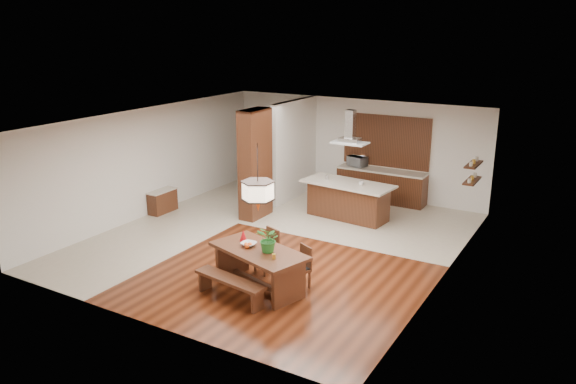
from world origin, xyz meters
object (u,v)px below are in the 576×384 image
Objects in this scene: pendant_lantern at (258,178)px; island_cup at (361,183)px; dining_chair_right at (299,267)px; range_hood at (350,127)px; dining_bench at (230,289)px; hallway_console at (163,201)px; dining_table at (259,260)px; foliage_plant at (269,239)px; dining_chair_left at (266,251)px; microwave at (357,161)px; fruit_bowl at (249,244)px.

island_cup is at bearing 88.16° from pendant_lantern.
range_hood is at bearing 128.04° from dining_chair_right.
dining_chair_right is 0.64× the size of pendant_lantern.
island_cup is (0.35, 5.29, 0.82)m from dining_bench.
pendant_lantern is 10.97× the size of island_cup.
dining_table is at bearing -28.03° from hallway_console.
foliage_plant reaches higher than dining_bench.
island_cup is at bearing 91.14° from foliage_plant.
foliage_plant is (5.09, -2.59, 0.76)m from hallway_console.
hallway_console is at bearing -157.92° from island_cup.
range_hood reaches higher than dining_table.
pendant_lantern is 2.55× the size of foliage_plant.
hallway_console is 5.44m from island_cup.
range_hood is (0.05, 3.99, 2.00)m from dining_chair_left.
dining_table is (4.85, -2.58, 0.29)m from hallway_console.
island_cup is at bearing -47.85° from microwave.
hallway_console is 5.50m from range_hood.
range_hood reaches higher than dining_bench.
fruit_bowl reaches higher than dining_chair_right.
range_hood is 7.53× the size of island_cup.
pendant_lantern is at bearing 73.05° from dining_bench.
fruit_bowl is (0.02, -0.66, 0.39)m from dining_chair_left.
dining_bench is (-0.21, -0.68, -0.38)m from dining_table.
dining_table reaches higher than hallway_console.
dining_bench is (4.64, -3.26, -0.09)m from hallway_console.
dining_table is 1.65× the size of pendant_lantern.
dining_chair_right is at bearing 33.77° from pendant_lantern.
island_cup is (0.15, 4.61, -1.20)m from pendant_lantern.
dining_table is 3.99× the size of microwave.
island_cup is at bearing -13.74° from range_hood.
dining_chair_left is 0.98m from dining_chair_right.
range_hood is (4.60, 2.12, 2.15)m from hallway_console.
dining_chair_right is at bearing -60.51° from microwave.
island_cup is 0.22× the size of microwave.
pendant_lantern and range_hood have the same top height.
island_cup is at bearing 123.02° from dining_chair_right.
dining_table is at bearing -66.77° from microwave.
dining_chair_right is 4.25m from island_cup.
range_hood reaches higher than foliage_plant.
dining_chair_left is (-0.29, 0.72, -0.14)m from dining_table.
range_hood is at bearing 109.38° from dining_chair_left.
island_cup is at bearing 103.56° from dining_chair_left.
dining_chair_right is at bearing -78.21° from range_hood.
range_hood is at bearing 24.78° from hallway_console.
fruit_bowl reaches higher than dining_table.
foliage_plant is 4.62m from island_cup.
pendant_lantern is at bearing -28.03° from hallway_console.
dining_chair_right is 6.40m from microwave.
foliage_plant is at bearing 56.13° from dining_bench.
foliage_plant reaches higher than dining_chair_right.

